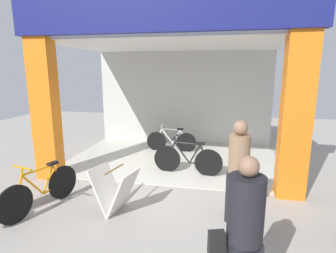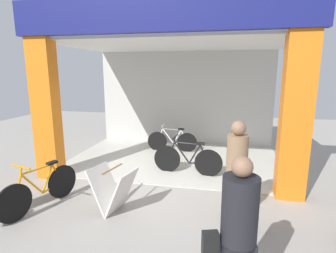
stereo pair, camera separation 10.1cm
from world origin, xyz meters
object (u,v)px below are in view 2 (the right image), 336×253
Objects in this scene: bicycle_inside_0 at (188,159)px; sandwich_board_sign at (113,190)px; bicycle_parked_0 at (40,189)px; pedestrian_0 at (238,235)px; pedestrian_3 at (236,171)px; bicycle_inside_1 at (172,141)px.

sandwich_board_sign is (-1.06, -2.03, 0.04)m from bicycle_inside_0.
pedestrian_0 is (3.40, -1.49, 0.51)m from bicycle_parked_0.
bicycle_inside_0 reaches higher than sandwich_board_sign.
bicycle_parked_0 is at bearing -176.08° from pedestrian_3.
bicycle_parked_0 is at bearing -173.29° from sandwich_board_sign.
pedestrian_3 is at bearing 3.92° from bicycle_parked_0.
bicycle_parked_0 is 0.95× the size of pedestrian_0.
bicycle_parked_0 is 3.74m from pedestrian_0.
bicycle_inside_1 is at bearing 111.92° from bicycle_inside_0.
bicycle_inside_1 is 1.83× the size of sandwich_board_sign.
pedestrian_3 is (1.04, -1.96, 0.52)m from bicycle_inside_0.
bicycle_parked_0 is at bearing -137.76° from bicycle_inside_0.
pedestrian_3 is (3.46, 0.24, 0.53)m from bicycle_parked_0.
pedestrian_0 reaches higher than bicycle_inside_0.
pedestrian_3 reaches higher than bicycle_parked_0.
bicycle_inside_1 is 0.97× the size of bicycle_parked_0.
pedestrian_0 reaches higher than sandwich_board_sign.
pedestrian_3 reaches higher than sandwich_board_sign.
sandwich_board_sign is 2.16m from pedestrian_3.
bicycle_inside_1 is 4.18m from pedestrian_3.
sandwich_board_sign is 0.49× the size of pedestrian_3.
bicycle_parked_0 is at bearing 156.32° from pedestrian_0.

